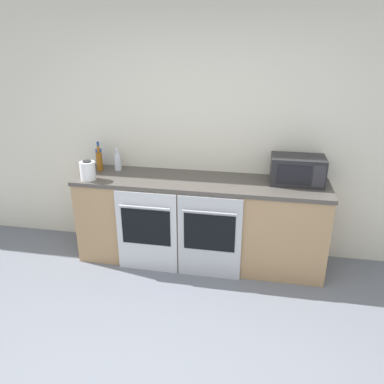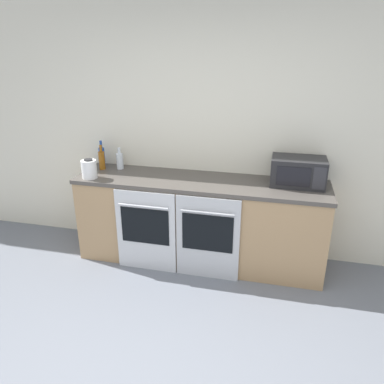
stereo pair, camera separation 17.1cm
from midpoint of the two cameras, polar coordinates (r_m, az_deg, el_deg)
The scene contains 9 objects.
wall_back at distance 3.96m, azimuth 3.59°, elevation 8.74°, with size 10.00×0.06×2.60m.
counter_back at distance 3.93m, azimuth 2.45°, elevation -4.41°, with size 2.55×0.63×0.91m.
oven_left at distance 3.78m, azimuth -5.77°, elevation -5.94°, with size 0.62×0.06×0.86m.
oven_right at distance 3.64m, azimuth 3.75°, elevation -7.04°, with size 0.62×0.06×0.86m.
microwave at distance 3.75m, azimuth 17.13°, elevation 2.99°, with size 0.51×0.33×0.27m.
bottle_amber at distance 4.15m, azimuth -12.44°, elevation 4.81°, with size 0.07×0.07×0.27m.
bottle_clear at distance 4.13m, azimuth -9.78°, elevation 4.74°, with size 0.07×0.07×0.24m.
bottle_blue at distance 4.25m, azimuth -12.44°, elevation 5.33°, with size 0.07×0.07×0.29m.
kettle at distance 3.90m, azimuth -14.20°, elevation 3.40°, with size 0.15×0.15×0.20m.
Camera 2 is at (0.74, -1.50, 2.19)m, focal length 35.00 mm.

